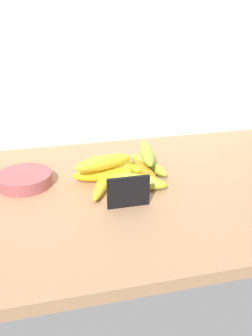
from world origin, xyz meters
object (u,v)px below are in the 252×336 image
(banana_5, at_px, (148,165))
(banana_8, at_px, (103,162))
(chalkboard_sign, at_px, (128,193))
(banana_7, at_px, (147,153))
(banana_2, at_px, (145,172))
(banana_6, at_px, (102,174))
(banana_3, at_px, (126,168))
(banana_0, at_px, (115,165))
(banana_1, at_px, (137,181))
(banana_4, at_px, (103,182))
(fruit_bowl, at_px, (25,179))

(banana_5, relative_size, banana_8, 1.03)
(banana_5, height_order, banana_8, banana_8)
(chalkboard_sign, bearing_deg, banana_5, 60.61)
(banana_5, relative_size, banana_7, 0.95)
(banana_2, bearing_deg, banana_5, 63.13)
(chalkboard_sign, relative_size, banana_8, 0.63)
(banana_5, xyz_separation_m, banana_6, (-0.15, -0.04, 0.00))
(banana_5, bearing_deg, banana_2, -116.87)
(banana_7, bearing_deg, banana_3, -163.16)
(banana_0, xyz_separation_m, banana_5, (0.10, -0.02, -0.00))
(banana_0, xyz_separation_m, banana_2, (0.08, -0.06, -0.00))
(chalkboard_sign, bearing_deg, banana_1, 62.11)
(chalkboard_sign, height_order, banana_6, chalkboard_sign)
(banana_1, bearing_deg, banana_6, 141.66)
(banana_4, bearing_deg, banana_5, 27.41)
(banana_1, bearing_deg, banana_3, 96.76)
(chalkboard_sign, relative_size, banana_7, 0.58)
(fruit_bowl, distance_m, banana_7, 0.37)
(fruit_bowl, bearing_deg, banana_8, -10.10)
(banana_4, xyz_separation_m, banana_6, (0.00, 0.04, 0.00))
(banana_1, bearing_deg, banana_4, 163.47)
(chalkboard_sign, distance_m, banana_0, 0.22)
(chalkboard_sign, bearing_deg, banana_3, 78.41)
(banana_5, xyz_separation_m, banana_8, (-0.15, -0.05, 0.05))
(banana_2, bearing_deg, banana_0, 140.57)
(fruit_bowl, xyz_separation_m, banana_2, (0.35, -0.03, 0.00))
(banana_1, height_order, banana_6, same)
(chalkboard_sign, distance_m, banana_6, 0.17)
(banana_0, relative_size, banana_7, 1.02)
(chalkboard_sign, distance_m, banana_5, 0.23)
(fruit_bowl, bearing_deg, banana_1, -17.45)
(banana_2, distance_m, banana_7, 0.07)
(banana_5, xyz_separation_m, banana_7, (-0.00, 0.01, 0.04))
(banana_7, distance_m, banana_8, 0.16)
(banana_5, height_order, banana_6, banana_6)
(banana_1, height_order, banana_5, banana_1)
(banana_1, distance_m, banana_2, 0.07)
(banana_8, bearing_deg, fruit_bowl, 169.90)
(banana_5, bearing_deg, banana_6, -165.75)
(banana_3, xyz_separation_m, banana_5, (0.07, 0.02, -0.00))
(banana_6, bearing_deg, fruit_bowl, 172.95)
(banana_2, bearing_deg, fruit_bowl, 174.34)
(banana_0, distance_m, banana_6, 0.08)
(banana_6, bearing_deg, banana_7, 16.35)
(banana_3, relative_size, banana_6, 1.03)
(banana_0, distance_m, banana_1, 0.13)
(banana_6, relative_size, banana_7, 0.90)
(fruit_bowl, distance_m, banana_5, 0.37)
(banana_1, bearing_deg, chalkboard_sign, -117.89)
(banana_7, bearing_deg, banana_5, -62.23)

